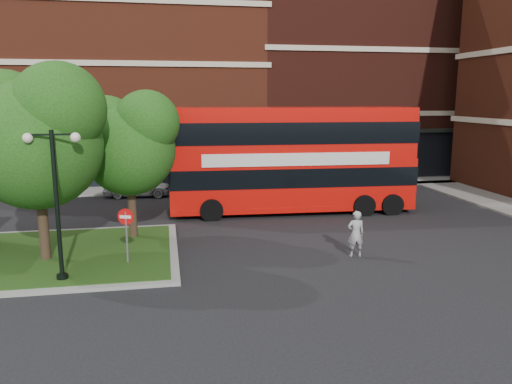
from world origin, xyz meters
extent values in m
plane|color=black|center=(0.00, 0.00, 0.00)|extent=(120.00, 120.00, 0.00)
cube|color=slate|center=(0.00, 16.50, 0.06)|extent=(44.00, 3.00, 0.12)
cube|color=maroon|center=(-8.00, 24.00, 7.00)|extent=(26.00, 12.00, 14.00)
cube|color=#471911|center=(14.00, 24.00, 8.00)|extent=(18.00, 12.00, 16.00)
cube|color=gray|center=(-8.00, 3.00, 0.06)|extent=(12.60, 7.60, 0.12)
cube|color=#19380F|center=(-8.00, 3.00, 0.07)|extent=(12.00, 7.00, 0.15)
cylinder|color=#2D2116|center=(-6.50, 2.50, 1.96)|extent=(0.36, 0.36, 3.92)
sphere|color=#174B12|center=(-6.50, 2.50, 4.34)|extent=(4.60, 4.60, 4.60)
sphere|color=#174B12|center=(-7.65, 3.19, 5.25)|extent=(3.45, 3.45, 3.45)
sphere|color=#174B12|center=(-5.58, 2.04, 5.60)|extent=(3.22, 3.22, 3.22)
cylinder|color=#2D2116|center=(-3.50, 5.00, 1.74)|extent=(0.36, 0.36, 3.47)
sphere|color=#174B12|center=(-3.50, 5.00, 3.84)|extent=(3.80, 3.80, 3.80)
sphere|color=#174B12|center=(-4.45, 5.57, 4.65)|extent=(2.85, 2.85, 2.85)
sphere|color=#174B12|center=(-2.74, 4.62, 4.96)|extent=(2.66, 2.66, 2.66)
cylinder|color=black|center=(-5.50, 0.20, 2.50)|extent=(0.14, 0.14, 5.00)
cylinder|color=black|center=(-5.50, 0.20, 0.15)|extent=(0.36, 0.36, 0.30)
cube|color=black|center=(-5.50, 0.20, 4.85)|extent=(1.40, 0.06, 0.06)
sphere|color=#F2EACC|center=(-6.20, 0.20, 4.75)|extent=(0.32, 0.32, 0.32)
sphere|color=#F2EACC|center=(-4.80, 0.20, 4.75)|extent=(0.32, 0.32, 0.32)
cylinder|color=black|center=(2.00, 14.50, 2.50)|extent=(0.14, 0.14, 5.00)
cylinder|color=black|center=(2.00, 14.50, 0.15)|extent=(0.36, 0.36, 0.30)
cube|color=black|center=(2.00, 14.50, 4.85)|extent=(1.40, 0.06, 0.06)
sphere|color=#F2EACC|center=(1.30, 14.50, 4.75)|extent=(0.32, 0.32, 0.32)
sphere|color=#F2EACC|center=(2.70, 14.50, 4.75)|extent=(0.32, 0.32, 0.32)
cylinder|color=black|center=(10.00, 14.50, 2.50)|extent=(0.14, 0.14, 5.00)
cylinder|color=black|center=(10.00, 14.50, 0.15)|extent=(0.36, 0.36, 0.30)
cube|color=black|center=(10.00, 14.50, 4.85)|extent=(1.40, 0.06, 0.06)
sphere|color=#F2EACC|center=(9.30, 14.50, 4.75)|extent=(0.32, 0.32, 0.32)
sphere|color=#F2EACC|center=(10.70, 14.50, 4.75)|extent=(0.32, 0.32, 0.32)
cube|color=red|center=(4.43, 8.87, 1.71)|extent=(12.68, 3.44, 2.40)
cube|color=red|center=(4.43, 8.87, 4.11)|extent=(12.55, 3.40, 2.40)
cube|color=black|center=(4.43, 8.87, 4.23)|extent=(12.68, 3.44, 1.08)
cube|color=silver|center=(4.36, 7.41, 2.97)|extent=(9.41, 0.48, 0.63)
imported|color=#969699|center=(4.97, 1.09, 0.89)|extent=(0.68, 0.48, 1.78)
imported|color=#A1A3A8|center=(-3.77, 14.50, 0.68)|extent=(4.12, 1.93, 1.36)
imported|color=white|center=(3.00, 14.50, 0.76)|extent=(4.77, 2.18, 1.52)
cylinder|color=slate|center=(-3.50, 1.50, 1.01)|extent=(0.07, 0.07, 2.01)
cylinder|color=red|center=(-3.50, 1.50, 1.83)|extent=(0.57, 0.24, 0.59)
cube|color=white|center=(-3.50, 1.50, 1.83)|extent=(0.40, 0.17, 0.11)
camera|label=1|loc=(-2.06, -16.19, 6.01)|focal=35.00mm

